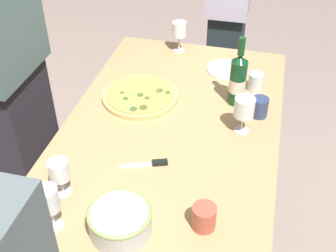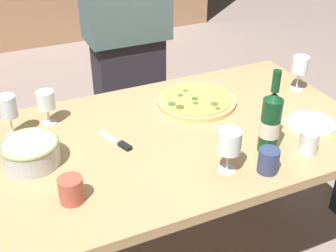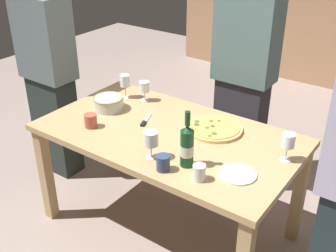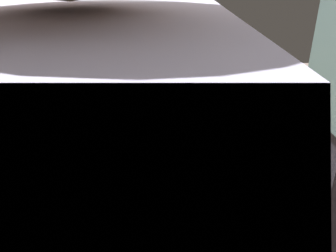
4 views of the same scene
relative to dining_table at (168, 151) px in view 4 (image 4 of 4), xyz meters
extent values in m
plane|color=gray|center=(0.00, 0.00, -0.66)|extent=(8.00, 8.00, 0.00)
cube|color=tan|center=(0.00, 0.00, 0.07)|extent=(1.60, 0.90, 0.04)
cube|color=tan|center=(-0.74, -0.40, -0.30)|extent=(0.07, 0.07, 0.71)
cube|color=tan|center=(-0.74, 0.40, -0.30)|extent=(0.07, 0.07, 0.71)
cylinder|color=#E1B76E|center=(0.22, 0.19, 0.10)|extent=(0.35, 0.35, 0.02)
cylinder|color=#F2A354|center=(0.22, 0.19, 0.12)|extent=(0.31, 0.31, 0.01)
cylinder|color=#467030|center=(0.19, 0.14, 0.12)|extent=(0.02, 0.02, 0.00)
cylinder|color=#427224|center=(0.26, 0.06, 0.12)|extent=(0.02, 0.02, 0.00)
cylinder|color=#4F6E2D|center=(0.27, 0.10, 0.12)|extent=(0.03, 0.03, 0.00)
cylinder|color=#426D3A|center=(0.10, 0.18, 0.12)|extent=(0.03, 0.03, 0.00)
cylinder|color=#516027|center=(0.12, 0.14, 0.12)|extent=(0.04, 0.04, 0.00)
cylinder|color=#416723|center=(0.21, 0.18, 0.12)|extent=(0.03, 0.03, 0.00)
cylinder|color=#436E39|center=(0.17, 0.24, 0.12)|extent=(0.02, 0.02, 0.00)
cylinder|color=#53732A|center=(0.21, 0.27, 0.12)|extent=(0.02, 0.02, 0.00)
cylinder|color=silver|center=(-0.52, 0.03, 0.14)|extent=(0.20, 0.20, 0.09)
torus|color=#93A761|center=(-0.52, 0.03, 0.18)|extent=(0.21, 0.21, 0.01)
cylinder|color=#11421F|center=(0.30, -0.24, 0.20)|extent=(0.07, 0.07, 0.21)
cone|color=#11421F|center=(0.30, -0.24, 0.32)|extent=(0.07, 0.07, 0.03)
cylinder|color=#11421F|center=(0.30, -0.24, 0.38)|extent=(0.03, 0.03, 0.08)
cylinder|color=silver|center=(0.30, -0.24, 0.19)|extent=(0.07, 0.07, 0.06)
cylinder|color=white|center=(0.09, -0.29, 0.09)|extent=(0.06, 0.06, 0.00)
cylinder|color=white|center=(0.09, -0.29, 0.14)|extent=(0.01, 0.01, 0.08)
cylinder|color=white|center=(0.09, -0.29, 0.21)|extent=(0.08, 0.08, 0.08)
cylinder|color=maroon|center=(0.09, -0.29, 0.19)|extent=(0.07, 0.07, 0.04)
cylinder|color=white|center=(0.71, 0.11, 0.09)|extent=(0.06, 0.06, 0.00)
cylinder|color=white|center=(0.71, 0.11, 0.14)|extent=(0.01, 0.01, 0.08)
cylinder|color=white|center=(0.71, 0.11, 0.22)|extent=(0.07, 0.07, 0.08)
cylinder|color=maroon|center=(0.71, 0.11, 0.20)|extent=(0.06, 0.06, 0.03)
cylinder|color=white|center=(-0.41, 0.28, 0.09)|extent=(0.06, 0.06, 0.00)
cylinder|color=white|center=(-0.41, 0.28, 0.13)|extent=(0.01, 0.01, 0.07)
cylinder|color=white|center=(-0.41, 0.28, 0.20)|extent=(0.07, 0.07, 0.07)
cylinder|color=maroon|center=(-0.41, 0.28, 0.18)|extent=(0.06, 0.06, 0.03)
cylinder|color=white|center=(-0.55, 0.25, 0.09)|extent=(0.06, 0.06, 0.00)
cylinder|color=white|center=(-0.55, 0.25, 0.14)|extent=(0.01, 0.01, 0.08)
cylinder|color=white|center=(-0.55, 0.25, 0.22)|extent=(0.07, 0.07, 0.09)
cylinder|color=#B95440|center=(-0.44, -0.23, 0.14)|extent=(0.08, 0.08, 0.09)
cylinder|color=white|center=(0.42, -0.32, 0.14)|extent=(0.07, 0.07, 0.09)
cylinder|color=navy|center=(0.22, -0.35, 0.14)|extent=(0.07, 0.07, 0.09)
cylinder|color=white|center=(0.56, -0.17, 0.10)|extent=(0.20, 0.20, 0.01)
cube|color=silver|center=(-0.21, 0.07, 0.10)|extent=(0.07, 0.13, 0.01)
cube|color=black|center=(-0.18, -0.01, 0.10)|extent=(0.04, 0.06, 0.02)
cube|color=#242D2A|center=(-1.17, 0.07, -0.25)|extent=(0.35, 0.20, 0.82)
cube|color=slate|center=(-1.17, 0.07, 0.47)|extent=(0.42, 0.24, 0.61)
cube|color=#2A272F|center=(0.12, 0.78, -0.22)|extent=(0.36, 0.20, 0.87)
camera|label=1|loc=(-1.36, -0.34, 1.23)|focal=46.86mm
camera|label=2|loc=(-0.60, -1.34, 1.03)|focal=47.45mm
camera|label=3|loc=(1.32, -1.85, 1.35)|focal=44.97mm
camera|label=4|loc=(1.44, -0.02, 0.83)|focal=36.10mm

